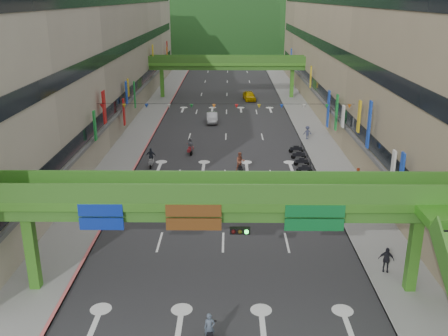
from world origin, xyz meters
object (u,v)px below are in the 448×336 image
at_px(overpass_near, 239,214).
at_px(scooter_rider_near, 210,332).
at_px(scooter_rider_mid, 240,163).
at_px(car_silver, 212,118).
at_px(pedestrian_red, 358,178).
at_px(car_yellow, 249,96).

relative_size(overpass_near, scooter_rider_near, 15.26).
bearing_deg(scooter_rider_mid, car_silver, 99.30).
bearing_deg(scooter_rider_near, scooter_rider_mid, 85.45).
distance_m(scooter_rider_mid, car_silver, 21.28).
relative_size(scooter_rider_mid, pedestrian_red, 1.43).
height_order(overpass_near, car_silver, overpass_near).
height_order(car_silver, pedestrian_red, pedestrian_red).
xyz_separation_m(car_silver, car_yellow, (5.68, 15.44, 0.08)).
relative_size(overpass_near, pedestrian_red, 18.12).
bearing_deg(overpass_near, car_silver, 93.92).
bearing_deg(scooter_rider_near, car_yellow, 86.05).
bearing_deg(scooter_rider_near, pedestrian_red, 60.33).
relative_size(car_silver, car_yellow, 0.93).
relative_size(overpass_near, scooter_rider_mid, 12.66).
relative_size(scooter_rider_near, car_silver, 0.44).
bearing_deg(overpass_near, car_yellow, 87.21).
relative_size(scooter_rider_near, scooter_rider_mid, 0.83).
relative_size(scooter_rider_near, car_yellow, 0.41).
bearing_deg(scooter_rider_mid, scooter_rider_near, -94.55).
bearing_deg(car_silver, overpass_near, -88.63).
height_order(scooter_rider_near, car_silver, scooter_rider_near).
height_order(scooter_rider_mid, car_yellow, scooter_rider_mid).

